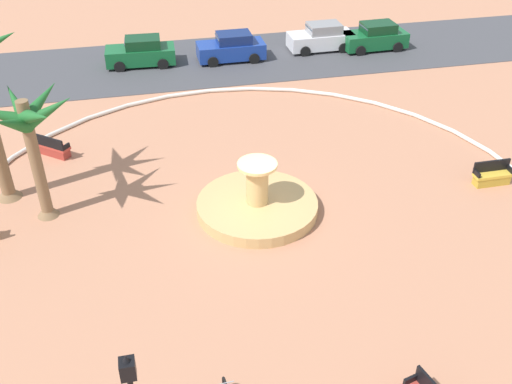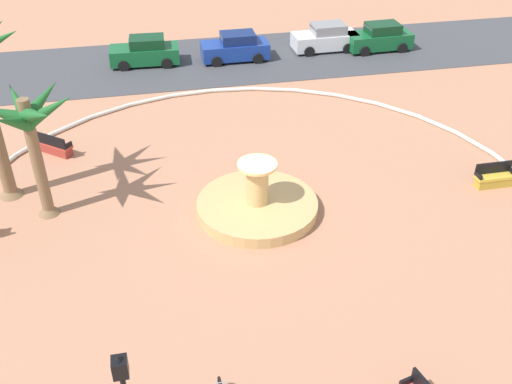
{
  "view_description": "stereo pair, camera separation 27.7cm",
  "coord_description": "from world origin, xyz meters",
  "px_view_note": "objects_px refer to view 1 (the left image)",
  "views": [
    {
      "loc": [
        -3.96,
        -17.92,
        13.39
      ],
      "look_at": [
        0.03,
        0.06,
        1.0
      ],
      "focal_mm": 41.61,
      "sensor_mm": 36.0,
      "label": 1
    },
    {
      "loc": [
        -3.69,
        -17.98,
        13.39
      ],
      "look_at": [
        0.03,
        0.06,
        1.0
      ],
      "focal_mm": 41.61,
      "sensor_mm": 36.0,
      "label": 2
    }
  ],
  "objects_px": {
    "fountain": "(257,205)",
    "bench_west": "(492,176)",
    "palm_tree_by_curb": "(29,129)",
    "parked_car_second": "(231,48)",
    "parked_car_third": "(321,38)",
    "bench_north": "(53,148)",
    "parked_car_rightmost": "(375,37)",
    "parked_car_leftmost": "(141,53)"
  },
  "relations": [
    {
      "from": "bench_north",
      "to": "parked_car_rightmost",
      "type": "xyz_separation_m",
      "value": [
        18.9,
        9.36,
        0.43
      ]
    },
    {
      "from": "fountain",
      "to": "bench_north",
      "type": "xyz_separation_m",
      "value": [
        -7.9,
        6.13,
        0.04
      ]
    },
    {
      "from": "fountain",
      "to": "bench_north",
      "type": "height_order",
      "value": "fountain"
    },
    {
      "from": "fountain",
      "to": "palm_tree_by_curb",
      "type": "relative_size",
      "value": 0.92
    },
    {
      "from": "fountain",
      "to": "bench_west",
      "type": "xyz_separation_m",
      "value": [
        9.84,
        -0.19,
        0.04
      ]
    },
    {
      "from": "palm_tree_by_curb",
      "to": "parked_car_second",
      "type": "bearing_deg",
      "value": 55.45
    },
    {
      "from": "fountain",
      "to": "parked_car_leftmost",
      "type": "relative_size",
      "value": 1.14
    },
    {
      "from": "parked_car_leftmost",
      "to": "parked_car_third",
      "type": "height_order",
      "value": "same"
    },
    {
      "from": "palm_tree_by_curb",
      "to": "parked_car_leftmost",
      "type": "bearing_deg",
      "value": 73.15
    },
    {
      "from": "palm_tree_by_curb",
      "to": "parked_car_leftmost",
      "type": "height_order",
      "value": "palm_tree_by_curb"
    },
    {
      "from": "palm_tree_by_curb",
      "to": "parked_car_third",
      "type": "height_order",
      "value": "palm_tree_by_curb"
    },
    {
      "from": "parked_car_leftmost",
      "to": "parked_car_rightmost",
      "type": "distance_m",
      "value": 14.44
    },
    {
      "from": "bench_west",
      "to": "parked_car_third",
      "type": "xyz_separation_m",
      "value": [
        -2.15,
        16.29,
        0.43
      ]
    },
    {
      "from": "bench_north",
      "to": "parked_car_leftmost",
      "type": "bearing_deg",
      "value": 65.57
    },
    {
      "from": "bench_north",
      "to": "palm_tree_by_curb",
      "type": "bearing_deg",
      "value": -89.03
    },
    {
      "from": "parked_car_leftmost",
      "to": "parked_car_third",
      "type": "distance_m",
      "value": 11.11
    },
    {
      "from": "palm_tree_by_curb",
      "to": "parked_car_third",
      "type": "distance_m",
      "value": 21.52
    },
    {
      "from": "parked_car_leftmost",
      "to": "bench_north",
      "type": "bearing_deg",
      "value": -114.43
    },
    {
      "from": "palm_tree_by_curb",
      "to": "bench_west",
      "type": "distance_m",
      "value": 18.05
    },
    {
      "from": "parked_car_second",
      "to": "parked_car_third",
      "type": "bearing_deg",
      "value": 5.02
    },
    {
      "from": "parked_car_second",
      "to": "parked_car_rightmost",
      "type": "distance_m",
      "value": 9.1
    },
    {
      "from": "fountain",
      "to": "parked_car_third",
      "type": "distance_m",
      "value": 17.85
    },
    {
      "from": "parked_car_third",
      "to": "parked_car_rightmost",
      "type": "bearing_deg",
      "value": -10.43
    },
    {
      "from": "palm_tree_by_curb",
      "to": "parked_car_second",
      "type": "relative_size",
      "value": 1.26
    },
    {
      "from": "fountain",
      "to": "bench_north",
      "type": "distance_m",
      "value": 10.0
    },
    {
      "from": "palm_tree_by_curb",
      "to": "parked_car_third",
      "type": "bearing_deg",
      "value": 43.35
    },
    {
      "from": "palm_tree_by_curb",
      "to": "parked_car_third",
      "type": "relative_size",
      "value": 1.25
    },
    {
      "from": "parked_car_second",
      "to": "parked_car_third",
      "type": "xyz_separation_m",
      "value": [
        5.78,
        0.51,
        0.0
      ]
    },
    {
      "from": "bench_north",
      "to": "parked_car_second",
      "type": "xyz_separation_m",
      "value": [
        9.81,
        9.47,
        0.43
      ]
    },
    {
      "from": "bench_west",
      "to": "bench_north",
      "type": "distance_m",
      "value": 18.83
    },
    {
      "from": "parked_car_third",
      "to": "parked_car_rightmost",
      "type": "relative_size",
      "value": 0.99
    },
    {
      "from": "parked_car_leftmost",
      "to": "parked_car_rightmost",
      "type": "xyz_separation_m",
      "value": [
        14.43,
        -0.49,
        0.0
      ]
    },
    {
      "from": "fountain",
      "to": "parked_car_second",
      "type": "distance_m",
      "value": 15.72
    },
    {
      "from": "palm_tree_by_curb",
      "to": "fountain",
      "type": "bearing_deg",
      "value": -10.61
    },
    {
      "from": "fountain",
      "to": "bench_west",
      "type": "height_order",
      "value": "fountain"
    },
    {
      "from": "fountain",
      "to": "palm_tree_by_curb",
      "type": "distance_m",
      "value": 8.64
    },
    {
      "from": "bench_west",
      "to": "parked_car_third",
      "type": "distance_m",
      "value": 16.44
    },
    {
      "from": "bench_west",
      "to": "parked_car_rightmost",
      "type": "distance_m",
      "value": 15.73
    },
    {
      "from": "fountain",
      "to": "bench_west",
      "type": "distance_m",
      "value": 9.84
    },
    {
      "from": "parked_car_leftmost",
      "to": "parked_car_second",
      "type": "height_order",
      "value": "same"
    },
    {
      "from": "parked_car_rightmost",
      "to": "bench_west",
      "type": "bearing_deg",
      "value": -94.26
    },
    {
      "from": "parked_car_rightmost",
      "to": "parked_car_second",
      "type": "bearing_deg",
      "value": 179.35
    }
  ]
}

